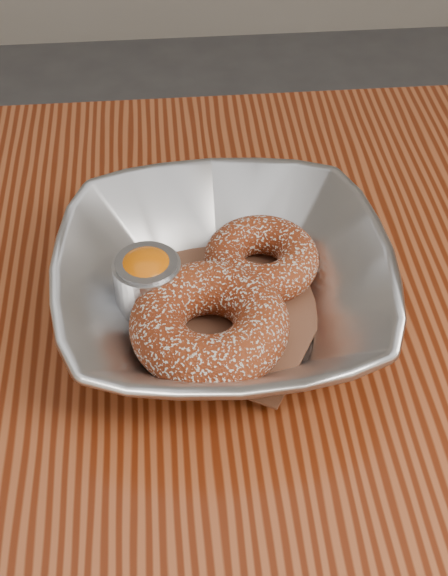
{
  "coord_description": "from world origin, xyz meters",
  "views": [
    {
      "loc": [
        -0.03,
        -0.34,
        1.2
      ],
      "look_at": [
        0.01,
        0.08,
        0.78
      ],
      "focal_mm": 50.0,
      "sensor_mm": 36.0,
      "label": 1
    }
  ],
  "objects": [
    {
      "name": "serving_bowl",
      "position": [
        0.01,
        0.08,
        0.78
      ],
      "size": [
        0.25,
        0.25,
        0.06
      ],
      "primitive_type": "imported",
      "color": "#B8BBC0",
      "rests_on": "table"
    },
    {
      "name": "table",
      "position": [
        0.0,
        0.0,
        0.65
      ],
      "size": [
        1.2,
        0.8,
        0.75
      ],
      "color": "brown",
      "rests_on": "ground_plane"
    },
    {
      "name": "ramekin",
      "position": [
        -0.05,
        0.09,
        0.78
      ],
      "size": [
        0.05,
        0.05,
        0.05
      ],
      "color": "#B8BBC0",
      "rests_on": "table"
    },
    {
      "name": "donut_front",
      "position": [
        -0.01,
        0.04,
        0.78
      ],
      "size": [
        0.15,
        0.15,
        0.04
      ],
      "primitive_type": "torus",
      "rotation": [
        0.0,
        0.0,
        0.33
      ],
      "color": "maroon",
      "rests_on": "parchment"
    },
    {
      "name": "parchment",
      "position": [
        0.01,
        0.08,
        0.76
      ],
      "size": [
        0.2,
        0.2,
        0.0
      ],
      "primitive_type": "cube",
      "rotation": [
        0.0,
        0.0,
        1.05
      ],
      "color": "brown",
      "rests_on": "table"
    },
    {
      "name": "donut_back",
      "position": [
        0.04,
        0.11,
        0.78
      ],
      "size": [
        0.11,
        0.11,
        0.03
      ],
      "primitive_type": "torus",
      "rotation": [
        0.0,
        0.0,
        0.33
      ],
      "color": "maroon",
      "rests_on": "parchment"
    }
  ]
}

